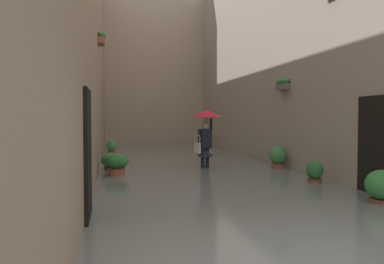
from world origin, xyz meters
name	(u,v)px	position (x,y,z in m)	size (l,w,h in m)	color
ground_plane	(185,169)	(0.00, -9.77, 0.00)	(60.00, 60.00, 0.00)	#605B56
flood_water	(185,166)	(0.00, -9.77, 0.09)	(6.50, 25.54, 0.18)	slate
building_facade_left	(289,45)	(-3.75, -9.77, 4.30)	(2.04, 23.54, 8.61)	#A89989
building_facade_right	(69,34)	(3.75, -9.77, 4.41)	(2.04, 23.54, 8.83)	gray
building_facade_far	(153,34)	(0.00, -20.44, 6.73)	(9.30, 1.80, 13.46)	tan
person_wading	(206,128)	(-0.43, -8.60, 1.41)	(0.98, 0.98, 2.06)	black
potted_plant_mid_left	(382,189)	(-2.39, -2.89, 0.44)	(0.60, 0.60, 0.79)	brown
potted_plant_near_right	(117,166)	(2.32, -7.43, 0.44)	(0.64, 0.64, 0.75)	#9E563D
potted_plant_far_left	(315,174)	(-2.33, -5.23, 0.38)	(0.41, 0.41, 0.70)	brown
potted_plant_mid_right	(111,163)	(2.49, -8.56, 0.40)	(0.56, 0.56, 0.69)	brown
potted_plant_near_left	(278,158)	(-2.54, -7.91, 0.49)	(0.52, 0.52, 0.87)	#9E563D
potted_plant_far_right	(111,150)	(2.48, -12.49, 0.47)	(0.38, 0.38, 0.87)	#9E563D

